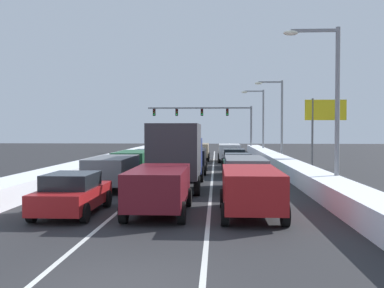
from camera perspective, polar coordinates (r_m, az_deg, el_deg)
The scene contains 25 objects.
ground_plane at distance 29.93m, azimuth -0.71°, elevation -4.07°, with size 136.83×136.83×0.00m, color #28282B.
lane_stripe_between_right_lane_and_center_lane at distance 35.10m, azimuth 2.64°, elevation -3.19°, with size 0.14×57.89×0.01m, color silver.
lane_stripe_between_center_lane_and_left_lane at distance 35.29m, azimuth -2.90°, elevation -3.16°, with size 0.14×57.89×0.01m, color silver.
snow_bank_right_shoulder at distance 35.42m, azimuth 11.25°, elevation -2.45°, with size 1.55×57.89×0.91m, color white.
snow_bank_left_shoulder at distance 36.20m, azimuth -11.28°, elevation -2.40°, with size 2.02×57.89×0.86m, color white.
suv_red_right_lane_nearest at distance 16.35m, azimuth 7.39°, elevation -5.44°, with size 2.16×4.90×1.67m.
suv_gray_right_lane_second at distance 22.98m, azimuth 6.64°, elevation -3.33°, with size 2.16×4.90×1.67m.
sedan_green_right_lane_third at distance 30.04m, azimuth 5.74°, elevation -2.59°, with size 2.00×4.50×1.51m.
sedan_charcoal_right_lane_fourth at distance 36.82m, azimuth 5.29°, elevation -1.77°, with size 2.00×4.50×1.51m.
suv_silver_right_lane_fifth at distance 43.22m, azimuth 4.69°, elevation -0.90°, with size 2.16×4.90×1.67m.
suv_maroon_center_lane_nearest at distance 16.66m, azimuth -4.14°, elevation -5.30°, with size 2.16×4.90×1.67m.
box_truck_center_lane_second at distance 23.61m, azimuth -1.85°, elevation -1.03°, with size 2.53×7.20×3.36m.
suv_black_center_lane_third at distance 32.15m, azimuth -0.06°, elevation -1.84°, with size 2.16×4.90×1.67m.
sedan_white_center_lane_fourth at distance 39.06m, azimuth 0.28°, elevation -1.56°, with size 2.00×4.50×1.51m.
suv_tan_center_lane_fifth at distance 44.97m, azimuth 0.81°, elevation -0.79°, with size 2.16×4.90×1.67m.
sedan_red_left_lane_nearest at distance 17.17m, azimuth -14.72°, elevation -5.99°, with size 2.00×4.50×1.51m.
suv_gray_left_lane_second at distance 23.64m, azimuth -9.93°, elevation -3.20°, with size 2.16×4.90×1.67m.
suv_green_left_lane_third at distance 29.51m, azimuth -7.35°, elevation -2.19°, with size 2.16×4.90×1.67m.
sedan_charcoal_left_lane_fourth at distance 36.18m, azimuth -5.75°, elevation -1.84°, with size 2.00×4.50×1.51m.
sedan_silver_left_lane_fifth at distance 42.82m, azimuth -4.21°, elevation -1.26°, with size 2.00×4.50×1.51m.
traffic_light_gantry at distance 61.29m, azimuth 2.48°, elevation 3.53°, with size 14.00×0.47×6.20m.
street_lamp_right_near at distance 22.50m, azimuth 16.82°, elevation 5.97°, with size 2.66×0.36×7.87m.
street_lamp_right_mid at distance 43.26m, azimuth 10.69°, elevation 3.83°, with size 2.66×0.36×7.63m.
street_lamp_right_far at distance 53.64m, azimuth 8.51°, elevation 3.47°, with size 2.66×0.36×7.66m.
roadside_sign_right at distance 37.12m, azimuth 16.35°, elevation 3.21°, with size 3.20×0.16×5.50m.
Camera 1 is at (1.97, -8.65, 3.09)m, focal length 42.65 mm.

